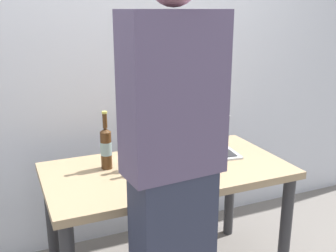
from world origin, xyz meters
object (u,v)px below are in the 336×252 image
at_px(laptop, 208,145).
at_px(beer_bottle_dark, 145,155).
at_px(beer_bottle_amber, 136,151).
at_px(coffee_mug, 161,144).
at_px(beer_bottle_brown, 106,147).
at_px(person_figure, 173,174).

xyz_separation_m(laptop, beer_bottle_dark, (-0.47, -0.14, 0.05)).
relative_size(laptop, beer_bottle_amber, 1.27).
distance_m(beer_bottle_dark, coffee_mug, 0.36).
bearing_deg(beer_bottle_dark, beer_bottle_amber, 109.70).
bearing_deg(beer_bottle_dark, laptop, 16.97).
xyz_separation_m(beer_bottle_amber, coffee_mug, (0.24, 0.21, -0.06)).
distance_m(beer_bottle_brown, person_figure, 0.67).
relative_size(beer_bottle_dark, beer_bottle_brown, 0.85).
xyz_separation_m(laptop, beer_bottle_brown, (-0.66, 0.00, 0.08)).
bearing_deg(beer_bottle_amber, person_figure, -92.79).
bearing_deg(beer_bottle_dark, person_figure, -96.30).
xyz_separation_m(beer_bottle_brown, coffee_mug, (0.40, 0.14, -0.08)).
distance_m(beer_bottle_brown, coffee_mug, 0.43).
distance_m(laptop, beer_bottle_brown, 0.66).
xyz_separation_m(beer_bottle_dark, person_figure, (-0.06, -0.50, 0.10)).
height_order(beer_bottle_amber, beer_bottle_brown, beer_bottle_brown).
bearing_deg(beer_bottle_dark, beer_bottle_brown, 140.78).
bearing_deg(laptop, coffee_mug, 151.00).
xyz_separation_m(beer_bottle_amber, person_figure, (-0.03, -0.58, 0.09)).
bearing_deg(person_figure, beer_bottle_brown, 101.05).
xyz_separation_m(person_figure, coffee_mug, (0.27, 0.79, -0.15)).
bearing_deg(beer_bottle_amber, laptop, 7.76).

